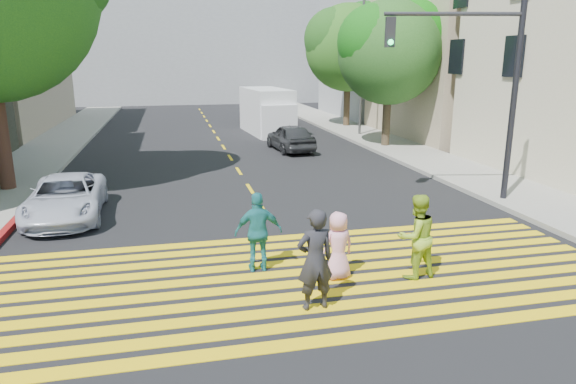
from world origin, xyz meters
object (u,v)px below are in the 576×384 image
object	(u,v)px
pedestrian_child	(338,246)
white_van	(268,113)
tree_right_far	(349,43)
silver_car	(259,114)
white_sedan	(66,198)
dark_car_near	(290,137)
traffic_signal	(479,76)
pedestrian_woman	(416,236)
pedestrian_extra	(258,232)
tree_right_near	(391,47)
pedestrian_man	(315,260)
dark_car_parked	(279,113)

from	to	relation	value
pedestrian_child	white_van	size ratio (longest dim) A/B	0.24
tree_right_far	white_van	size ratio (longest dim) A/B	1.37
pedestrian_child	silver_car	size ratio (longest dim) A/B	0.34
white_sedan	pedestrian_child	bearing A→B (deg)	-44.60
dark_car_near	white_van	bearing A→B (deg)	-95.58
dark_car_near	traffic_signal	bearing A→B (deg)	102.19
pedestrian_woman	pedestrian_child	bearing A→B (deg)	-19.47
white_van	pedestrian_woman	bearing A→B (deg)	-97.17
tree_right_far	pedestrian_woman	size ratio (longest dim) A/B	4.51
silver_car	pedestrian_extra	bearing A→B (deg)	71.16
dark_car_near	tree_right_far	bearing A→B (deg)	-131.13
tree_right_near	pedestrian_extra	xyz separation A→B (m)	(-9.01, -14.10, -4.12)
pedestrian_man	dark_car_parked	bearing A→B (deg)	-107.65
pedestrian_woman	pedestrian_child	size ratio (longest dim) A/B	1.25
tree_right_near	silver_car	size ratio (longest dim) A/B	1.77
tree_right_far	pedestrian_woman	bearing A→B (deg)	-105.92
white_van	pedestrian_extra	bearing A→B (deg)	-105.78
dark_car_near	white_sedan	bearing A→B (deg)	41.84
silver_car	traffic_signal	world-z (taller)	traffic_signal
pedestrian_extra	pedestrian_man	bearing A→B (deg)	111.29
tree_right_far	traffic_signal	bearing A→B (deg)	-97.42
tree_right_far	pedestrian_child	distance (m)	24.90
dark_car_near	white_van	distance (m)	6.23
tree_right_near	dark_car_parked	distance (m)	12.53
pedestrian_extra	pedestrian_child	bearing A→B (deg)	154.80
pedestrian_woman	pedestrian_child	xyz separation A→B (m)	(-1.58, 0.29, -0.18)
white_sedan	white_van	bearing A→B (deg)	58.57
tree_right_near	white_sedan	xyz separation A→B (m)	(-13.72, -9.17, -4.39)
pedestrian_woman	dark_car_parked	xyz separation A→B (m)	(2.72, 26.49, -0.19)
tree_right_far	white_van	world-z (taller)	tree_right_far
pedestrian_man	dark_car_near	size ratio (longest dim) A/B	0.48
pedestrian_woman	traffic_signal	size ratio (longest dim) A/B	0.29
pedestrian_child	white_van	world-z (taller)	white_van
pedestrian_child	tree_right_near	bearing A→B (deg)	-129.17
white_sedan	tree_right_far	bearing A→B (deg)	48.05
pedestrian_man	pedestrian_woman	distance (m)	2.56
pedestrian_woman	pedestrian_man	bearing A→B (deg)	11.36
tree_right_near	dark_car_parked	bearing A→B (deg)	105.76
pedestrian_child	pedestrian_extra	size ratio (longest dim) A/B	0.83
pedestrian_extra	white_van	bearing A→B (deg)	-99.30
traffic_signal	pedestrian_child	bearing A→B (deg)	-130.34
tree_right_far	pedestrian_child	bearing A→B (deg)	-109.67
white_van	tree_right_far	bearing A→B (deg)	12.21
silver_car	white_van	distance (m)	5.65
tree_right_near	traffic_signal	bearing A→B (deg)	-99.19
pedestrian_man	dark_car_near	bearing A→B (deg)	-108.63
pedestrian_woman	dark_car_near	world-z (taller)	pedestrian_woman
pedestrian_man	silver_car	size ratio (longest dim) A/B	0.45
pedestrian_extra	dark_car_parked	xyz separation A→B (m)	(5.81, 25.42, -0.16)
silver_car	pedestrian_woman	bearing A→B (deg)	77.96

